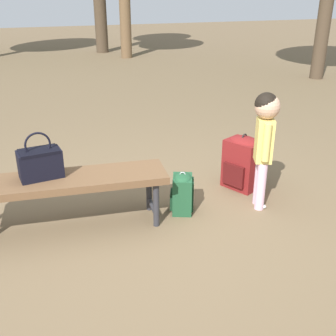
% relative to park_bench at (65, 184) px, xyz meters
% --- Properties ---
extents(ground_plane, '(40.00, 40.00, 0.00)m').
position_rel_park_bench_xyz_m(ground_plane, '(0.71, -0.15, -0.39)').
color(ground_plane, brown).
rests_on(ground_plane, ground).
extents(park_bench, '(1.63, 0.57, 0.45)m').
position_rel_park_bench_xyz_m(park_bench, '(0.00, 0.00, 0.00)').
color(park_bench, brown).
rests_on(park_bench, ground).
extents(handbag, '(0.34, 0.22, 0.37)m').
position_rel_park_bench_xyz_m(handbag, '(-0.16, 0.06, 0.18)').
color(handbag, black).
rests_on(handbag, park_bench).
extents(child_standing, '(0.21, 0.26, 1.03)m').
position_rel_park_bench_xyz_m(child_standing, '(1.64, -0.21, 0.30)').
color(child_standing, '#E5B2C6').
rests_on(child_standing, ground).
extents(backpack_large, '(0.36, 0.40, 0.55)m').
position_rel_park_bench_xyz_m(backpack_large, '(1.69, 0.19, -0.12)').
color(backpack_large, maroon).
rests_on(backpack_large, ground).
extents(backpack_small, '(0.24, 0.27, 0.38)m').
position_rel_park_bench_xyz_m(backpack_small, '(0.97, -0.06, -0.21)').
color(backpack_small, '#1E4C2D').
rests_on(backpack_small, ground).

